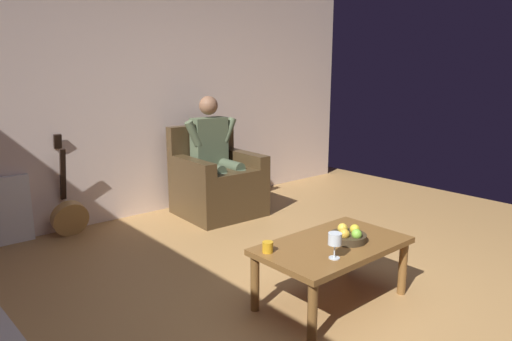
{
  "coord_description": "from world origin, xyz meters",
  "views": [
    {
      "loc": [
        2.22,
        1.71,
        1.59
      ],
      "look_at": [
        -0.25,
        -1.2,
        0.74
      ],
      "focal_mm": 32.13,
      "sensor_mm": 36.0,
      "label": 1
    }
  ],
  "objects_px": {
    "person_seated": "(215,151)",
    "coffee_table": "(332,251)",
    "guitar": "(69,214)",
    "wine_glass_near": "(335,240)",
    "armchair": "(217,184)",
    "candle_jar": "(268,247)",
    "fruit_bowl": "(348,236)"
  },
  "relations": [
    {
      "from": "guitar",
      "to": "wine_glass_near",
      "type": "height_order",
      "value": "guitar"
    },
    {
      "from": "guitar",
      "to": "wine_glass_near",
      "type": "distance_m",
      "value": 2.82
    },
    {
      "from": "person_seated",
      "to": "candle_jar",
      "type": "bearing_deg",
      "value": 65.44
    },
    {
      "from": "fruit_bowl",
      "to": "coffee_table",
      "type": "bearing_deg",
      "value": -21.59
    },
    {
      "from": "guitar",
      "to": "candle_jar",
      "type": "bearing_deg",
      "value": 101.54
    },
    {
      "from": "coffee_table",
      "to": "fruit_bowl",
      "type": "xyz_separation_m",
      "value": [
        -0.11,
        0.04,
        0.1
      ]
    },
    {
      "from": "coffee_table",
      "to": "wine_glass_near",
      "type": "distance_m",
      "value": 0.31
    },
    {
      "from": "person_seated",
      "to": "wine_glass_near",
      "type": "bearing_deg",
      "value": 74.26
    },
    {
      "from": "candle_jar",
      "to": "fruit_bowl",
      "type": "bearing_deg",
      "value": 159.03
    },
    {
      "from": "person_seated",
      "to": "guitar",
      "type": "distance_m",
      "value": 1.62
    },
    {
      "from": "wine_glass_near",
      "to": "fruit_bowl",
      "type": "relative_size",
      "value": 0.66
    },
    {
      "from": "guitar",
      "to": "fruit_bowl",
      "type": "height_order",
      "value": "guitar"
    },
    {
      "from": "person_seated",
      "to": "coffee_table",
      "type": "height_order",
      "value": "person_seated"
    },
    {
      "from": "armchair",
      "to": "person_seated",
      "type": "height_order",
      "value": "person_seated"
    },
    {
      "from": "person_seated",
      "to": "coffee_table",
      "type": "xyz_separation_m",
      "value": [
        0.58,
        2.18,
        -0.34
      ]
    },
    {
      "from": "wine_glass_near",
      "to": "candle_jar",
      "type": "relative_size",
      "value": 2.33
    },
    {
      "from": "armchair",
      "to": "coffee_table",
      "type": "distance_m",
      "value": 2.24
    },
    {
      "from": "person_seated",
      "to": "wine_glass_near",
      "type": "distance_m",
      "value": 2.48
    },
    {
      "from": "armchair",
      "to": "guitar",
      "type": "xyz_separation_m",
      "value": [
        1.5,
        -0.36,
        -0.13
      ]
    },
    {
      "from": "armchair",
      "to": "person_seated",
      "type": "distance_m",
      "value": 0.37
    },
    {
      "from": "guitar",
      "to": "person_seated",
      "type": "bearing_deg",
      "value": 167.13
    },
    {
      "from": "armchair",
      "to": "guitar",
      "type": "height_order",
      "value": "guitar"
    },
    {
      "from": "person_seated",
      "to": "coffee_table",
      "type": "distance_m",
      "value": 2.28
    },
    {
      "from": "guitar",
      "to": "armchair",
      "type": "bearing_deg",
      "value": 166.49
    },
    {
      "from": "candle_jar",
      "to": "guitar",
      "type": "bearing_deg",
      "value": -78.46
    },
    {
      "from": "coffee_table",
      "to": "person_seated",
      "type": "bearing_deg",
      "value": -104.9
    },
    {
      "from": "armchair",
      "to": "wine_glass_near",
      "type": "bearing_deg",
      "value": 74.15
    },
    {
      "from": "armchair",
      "to": "person_seated",
      "type": "bearing_deg",
      "value": -90.0
    },
    {
      "from": "person_seated",
      "to": "coffee_table",
      "type": "bearing_deg",
      "value": 77.51
    },
    {
      "from": "coffee_table",
      "to": "guitar",
      "type": "relative_size",
      "value": 1.07
    },
    {
      "from": "wine_glass_near",
      "to": "candle_jar",
      "type": "height_order",
      "value": "wine_glass_near"
    },
    {
      "from": "coffee_table",
      "to": "guitar",
      "type": "bearing_deg",
      "value": -69.88
    }
  ]
}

